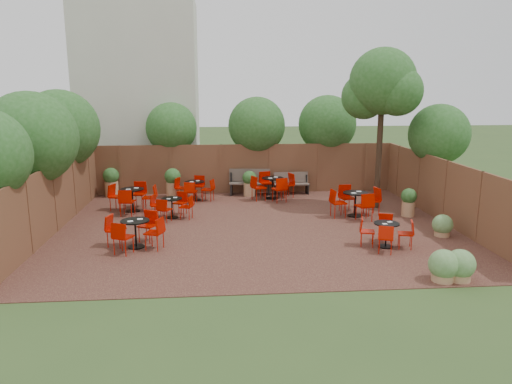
{
  "coord_description": "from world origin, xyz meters",
  "views": [
    {
      "loc": [
        -1.21,
        -14.28,
        4.2
      ],
      "look_at": [
        0.04,
        0.5,
        1.0
      ],
      "focal_mm": 33.75,
      "sensor_mm": 36.0,
      "label": 1
    }
  ],
  "objects": [
    {
      "name": "fence_left",
      "position": [
        -6.0,
        0.0,
        1.0
      ],
      "size": [
        0.08,
        10.0,
        2.0
      ],
      "primitive_type": "cube",
      "color": "brown",
      "rests_on": "ground"
    },
    {
      "name": "courtyard_tree",
      "position": [
        4.49,
        2.05,
        4.25
      ],
      "size": [
        2.52,
        2.42,
        5.55
      ],
      "rotation": [
        0.0,
        0.0,
        -0.2
      ],
      "color": "black",
      "rests_on": "courtyard_paving"
    },
    {
      "name": "bistro_tables",
      "position": [
        -0.58,
        1.38,
        0.47
      ],
      "size": [
        9.19,
        7.6,
        0.95
      ],
      "color": "black",
      "rests_on": "courtyard_paving"
    },
    {
      "name": "ground",
      "position": [
        0.0,
        0.0,
        0.0
      ],
      "size": [
        80.0,
        80.0,
        0.0
      ],
      "primitive_type": "plane",
      "color": "#354F23",
      "rests_on": "ground"
    },
    {
      "name": "overhang_foliage",
      "position": [
        -2.52,
        2.68,
        2.73
      ],
      "size": [
        15.62,
        10.63,
        2.73
      ],
      "color": "#23531B",
      "rests_on": "ground"
    },
    {
      "name": "fence_right",
      "position": [
        6.0,
        0.0,
        1.0
      ],
      "size": [
        0.08,
        10.0,
        2.0
      ],
      "primitive_type": "cube",
      "color": "brown",
      "rests_on": "ground"
    },
    {
      "name": "low_shrubs",
      "position": [
        4.29,
        -3.82,
        0.35
      ],
      "size": [
        2.14,
        3.84,
        0.72
      ],
      "color": "#AE7F57",
      "rests_on": "courtyard_paving"
    },
    {
      "name": "planters",
      "position": [
        -1.64,
        3.84,
        0.6
      ],
      "size": [
        11.06,
        4.46,
        1.15
      ],
      "color": "#AE7F57",
      "rests_on": "courtyard_paving"
    },
    {
      "name": "park_bench_right",
      "position": [
        1.82,
        4.62,
        0.47
      ],
      "size": [
        1.43,
        0.52,
        0.87
      ],
      "rotation": [
        0.0,
        0.0,
        0.05
      ],
      "color": "brown",
      "rests_on": "courtyard_paving"
    },
    {
      "name": "fence_back",
      "position": [
        0.0,
        5.0,
        1.0
      ],
      "size": [
        12.0,
        0.08,
        2.0
      ],
      "primitive_type": "cube",
      "color": "brown",
      "rests_on": "ground"
    },
    {
      "name": "courtyard_paving",
      "position": [
        0.0,
        0.0,
        0.01
      ],
      "size": [
        12.0,
        10.0,
        0.02
      ],
      "primitive_type": "cube",
      "color": "#381916",
      "rests_on": "ground"
    },
    {
      "name": "park_bench_left",
      "position": [
        0.14,
        4.63,
        0.54
      ],
      "size": [
        1.69,
        0.72,
        1.02
      ],
      "rotation": [
        0.0,
        0.0,
        -0.12
      ],
      "color": "brown",
      "rests_on": "courtyard_paving"
    },
    {
      "name": "neighbour_building",
      "position": [
        -4.5,
        8.0,
        4.0
      ],
      "size": [
        5.0,
        4.0,
        8.0
      ],
      "primitive_type": "cube",
      "color": "beige",
      "rests_on": "ground"
    }
  ]
}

